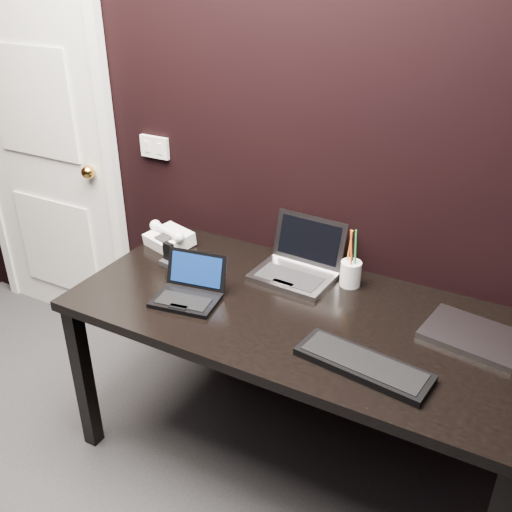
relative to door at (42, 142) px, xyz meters
The scene contains 11 objects.
wall_back 1.37m from the door, ahead, with size 4.00×4.00×0.00m, color black.
door is the anchor object (origin of this frame).
wall_switch 0.73m from the door, ahead, with size 0.15×0.02×0.10m.
desk 1.73m from the door, 12.82° to the right, with size 1.70×0.80×0.74m.
netbook 1.37m from the door, 21.81° to the right, with size 0.28×0.25×0.16m.
silver_laptop 1.57m from the door, ahead, with size 0.33×0.30×0.22m.
ext_keyboard 2.08m from the door, 16.33° to the right, with size 0.45×0.20×0.03m.
closed_laptop 2.29m from the door, ahead, with size 0.35×0.28×0.02m.
desk_phone 0.97m from the door, 10.86° to the right, with size 0.23×0.21×0.11m.
mobile_phone 1.10m from the door, 17.31° to the right, with size 0.06×0.05×0.10m.
pen_cup 1.78m from the door, ahead, with size 0.10×0.10×0.24m.
Camera 1 is at (1.02, -0.23, 1.91)m, focal length 40.00 mm.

